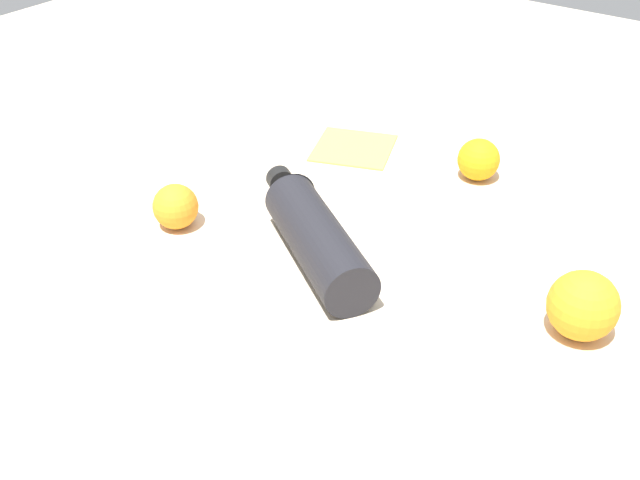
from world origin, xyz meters
TOP-DOWN VIEW (x-y plane):
  - ground_plane at (0.00, 0.00)m, footprint 2.40×2.40m
  - water_bottle at (0.02, 0.04)m, footprint 0.20×0.26m
  - orange_0 at (0.06, -0.29)m, footprint 0.08×0.08m
  - orange_1 at (0.32, -0.04)m, footprint 0.06×0.06m
  - orange_2 at (-0.04, 0.22)m, footprint 0.06×0.06m
  - folded_napkin at (0.29, 0.16)m, footprint 0.16×0.16m

SIDE VIEW (x-z plane):
  - ground_plane at x=0.00m, z-range 0.00..0.00m
  - folded_napkin at x=0.29m, z-range 0.00..0.01m
  - orange_2 at x=-0.04m, z-range 0.00..0.06m
  - orange_1 at x=0.32m, z-range 0.00..0.06m
  - water_bottle at x=0.02m, z-range 0.00..0.07m
  - orange_0 at x=0.06m, z-range 0.00..0.08m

